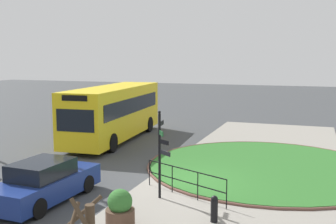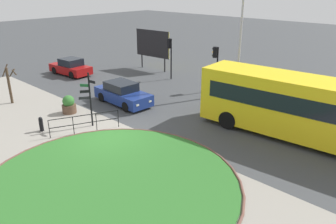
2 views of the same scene
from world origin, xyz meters
The scene contains 10 objects.
ground centered at (0.00, 0.00, 0.00)m, with size 120.00×120.00×0.00m, color #3D3F42.
sidewalk_paving centered at (0.00, -2.19, 0.01)m, with size 32.00×7.62×0.02m, color gray.
grass_island centered at (3.58, -2.67, 0.05)m, with size 10.31×10.31×0.10m, color #2D6B28.
grass_kerb_ring centered at (3.58, -2.67, 0.06)m, with size 10.62×10.62×0.11m, color brown.
signpost_directional centered at (-1.83, 0.27, 1.74)m, with size 0.94×0.59×3.10m.
bollard_foreground centered at (-3.23, -1.97, 0.43)m, with size 0.22×0.22×0.83m.
railing_grass_edge centered at (-1.35, -0.44, 0.66)m, with size 1.53×3.35×1.02m.
bus_yellow centered at (6.93, 6.58, 1.71)m, with size 9.87×3.20×3.19m.
car_far_lane centered at (-3.44, 3.89, 0.67)m, with size 4.36×1.92×1.44m.
planter_near_signpost centered at (-4.50, 0.51, 0.52)m, with size 0.85×0.85×1.14m.
Camera 1 is at (-14.67, -4.65, 4.89)m, focal length 43.67 mm.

